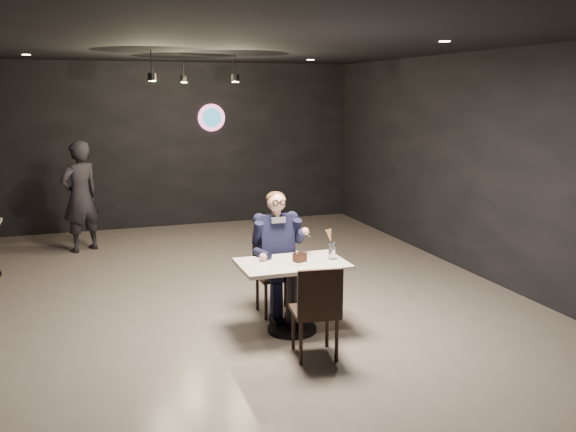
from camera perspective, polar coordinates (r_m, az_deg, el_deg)
name	(u,v)px	position (r m, az deg, el deg)	size (l,w,h in m)	color
floor	(227,301)	(7.42, -5.73, -7.96)	(9.00, 9.00, 0.00)	slate
wall_sign	(211,118)	(11.54, -7.17, 9.12)	(0.50, 0.06, 0.50)	pink
pendant_lights	(190,62)	(8.96, -9.14, 14.02)	(1.40, 1.20, 0.36)	black
main_table	(292,297)	(6.40, 0.38, -7.56)	(1.10, 0.70, 0.75)	silver
chair_far	(276,274)	(6.87, -1.14, -5.47)	(0.42, 0.46, 0.92)	black
chair_near	(315,310)	(5.80, 2.51, -8.74)	(0.42, 0.46, 0.92)	black
seated_man	(276,252)	(6.80, -1.15, -3.37)	(0.60, 0.80, 1.44)	black
dessert_plate	(300,262)	(6.26, 1.13, -4.34)	(0.23, 0.23, 0.01)	white
cake_slice	(300,258)	(6.24, 1.11, -3.93)	(0.12, 0.10, 0.08)	black
mint_leaf	(300,255)	(6.21, 1.15, -3.65)	(0.06, 0.04, 0.01)	#2C8634
sundae_glass	(332,251)	(6.40, 4.14, -3.27)	(0.08, 0.08, 0.17)	silver
wafer_cone	(330,236)	(6.35, 3.92, -1.87)	(0.07, 0.07, 0.14)	#BB7D4C
passerby	(80,197)	(10.02, -18.86, 1.73)	(0.63, 0.42, 1.74)	black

